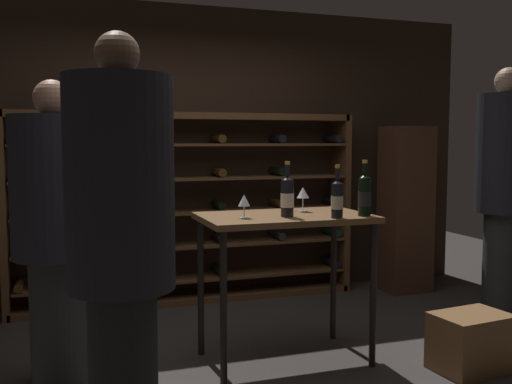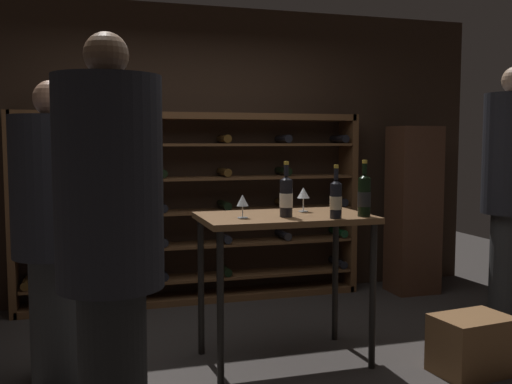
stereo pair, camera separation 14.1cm
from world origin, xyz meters
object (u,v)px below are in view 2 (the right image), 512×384
person_guest_plum_blouse (55,220)px  display_cabinet (413,210)px  wine_bottle_green_slim (364,195)px  tasting_table (284,232)px  person_bystander_red_print (512,182)px  wine_bottle_red_label (286,196)px  wine_rack (192,209)px  wine_glass_stemmed_center (303,194)px  wine_bottle_black_capsule (336,199)px  wine_crate (472,345)px  wine_glass_stemmed_left (243,201)px  person_bystander_dark_jacket (110,235)px

person_guest_plum_blouse → display_cabinet: (3.27, 1.26, -0.20)m
wine_bottle_green_slim → tasting_table: bearing=154.3°
person_bystander_red_print → wine_bottle_red_label: (-2.09, -0.40, -0.02)m
wine_rack → wine_glass_stemmed_center: bearing=-72.2°
wine_bottle_black_capsule → wine_glass_stemmed_center: wine_bottle_black_capsule is taller
wine_bottle_black_capsule → wine_rack: bearing=106.2°
tasting_table → wine_bottle_red_label: 0.27m
wine_rack → wine_crate: wine_rack is taller
person_bystander_red_print → wine_glass_stemmed_left: (-2.38, -0.37, -0.05)m
display_cabinet → wine_rack: bearing=172.1°
wine_bottle_red_label → tasting_table: bearing=76.3°
display_cabinet → wine_bottle_red_label: bearing=-141.7°
wine_bottle_red_label → wine_glass_stemmed_center: (0.21, 0.23, -0.01)m
person_guest_plum_blouse → wine_bottle_black_capsule: 1.74m
wine_bottle_green_slim → person_bystander_red_print: bearing=18.0°
person_guest_plum_blouse → wine_crate: 2.74m
wine_rack → tasting_table: 1.68m
person_bystander_dark_jacket → wine_glass_stemmed_left: bearing=-148.5°
wine_bottle_red_label → wine_bottle_green_slim: 0.51m
person_bystander_red_print → wine_glass_stemmed_center: bearing=-145.3°
wine_rack → wine_crate: (1.39, -2.20, -0.67)m
tasting_table → wine_glass_stemmed_left: 0.39m
wine_crate → wine_glass_stemmed_center: wine_glass_stemmed_center is taller
wine_bottle_green_slim → display_cabinet: bearing=49.5°
person_guest_plum_blouse → wine_glass_stemmed_center: bearing=158.7°
tasting_table → person_bystander_red_print: size_ratio=0.54×
person_bystander_dark_jacket → wine_bottle_red_label: (1.15, 0.94, 0.05)m
person_bystander_red_print → wine_bottle_black_capsule: bearing=-133.4°
person_bystander_dark_jacket → wine_bottle_black_capsule: person_bystander_dark_jacket is taller
person_bystander_dark_jacket → person_guest_plum_blouse: person_bystander_dark_jacket is taller
wine_bottle_red_label → person_bystander_dark_jacket: bearing=-140.9°
wine_rack → person_bystander_red_print: 2.75m
person_bystander_red_print → wine_crate: person_bystander_red_print is taller
tasting_table → wine_glass_stemmed_left: size_ratio=7.43×
person_bystander_red_print → wine_crate: size_ratio=4.34×
person_bystander_dark_jacket → wine_bottle_red_label: person_bystander_dark_jacket is taller
tasting_table → wine_bottle_black_capsule: bearing=-47.0°
tasting_table → person_guest_plum_blouse: 1.46m
tasting_table → wine_glass_stemmed_left: bearing=-165.8°
person_bystander_dark_jacket → person_guest_plum_blouse: size_ratio=1.05×
wine_crate → wine_glass_stemmed_left: bearing=161.3°
wine_glass_stemmed_center → wine_rack: bearing=107.8°
wine_bottle_green_slim → wine_glass_stemmed_left: bearing=169.3°
display_cabinet → wine_bottle_black_capsule: size_ratio=4.78×
wine_glass_stemmed_center → display_cabinet: bearing=37.0°
wine_bottle_red_label → wine_glass_stemmed_center: wine_bottle_red_label is taller
wine_glass_stemmed_center → wine_bottle_green_slim: bearing=-50.5°
person_guest_plum_blouse → wine_bottle_green_slim: size_ratio=5.04×
wine_bottle_black_capsule → wine_glass_stemmed_center: 0.40m
wine_crate → wine_glass_stemmed_center: size_ratio=2.84×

